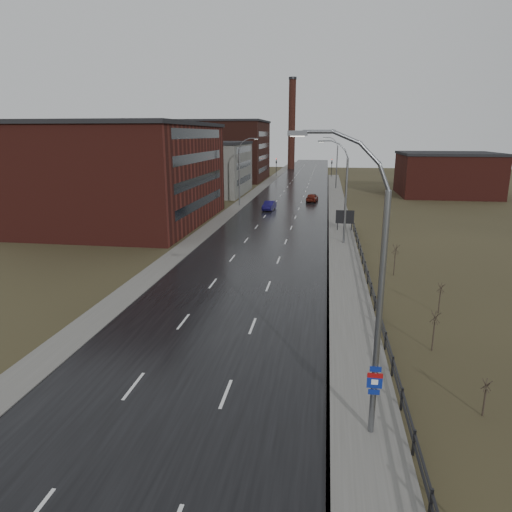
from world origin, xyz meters
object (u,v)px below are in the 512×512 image
(billboard, at_px, (345,218))
(car_near, at_px, (269,206))
(car_far, at_px, (312,198))
(streetlight_main, at_px, (372,295))

(billboard, bearing_deg, car_near, 126.89)
(car_far, bearing_deg, car_near, 64.26)
(billboard, height_order, car_far, billboard)
(billboard, relative_size, car_near, 0.62)
(streetlight_main, distance_m, car_far, 67.01)
(billboard, xyz_separation_m, car_near, (-11.47, 15.28, -1.09))
(billboard, bearing_deg, car_far, 100.78)
(car_far, bearing_deg, streetlight_main, 99.90)
(car_near, height_order, car_far, car_far)
(streetlight_main, relative_size, billboard, 4.42)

